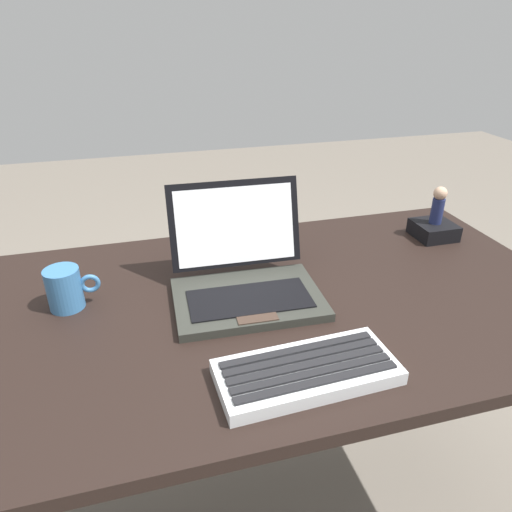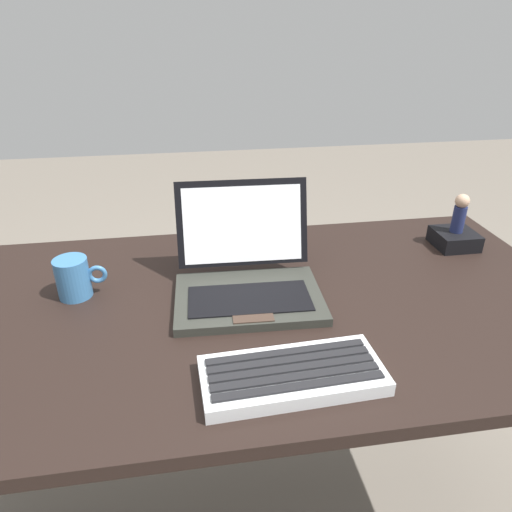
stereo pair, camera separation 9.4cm
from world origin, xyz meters
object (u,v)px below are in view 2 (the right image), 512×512
Objects in this scene: figurine_stand at (454,239)px; laptop_front at (247,276)px; figurine at (460,212)px; external_keyboard at (292,375)px; coffee_mug at (74,278)px.

laptop_front is at bearing -165.40° from figurine_stand.
figurine is at bearing 14.60° from laptop_front.
figurine is (0.00, 0.00, 0.08)m from figurine_stand.
figurine is at bearing 39.18° from external_keyboard.
laptop_front reaches higher than figurine.
external_keyboard is 2.88× the size of coffee_mug.
figurine_stand is 1.01× the size of figurine.
external_keyboard is (0.04, -0.29, -0.03)m from laptop_front.
figurine is at bearing 0.00° from figurine_stand.
figurine_stand is at bearing 14.60° from laptop_front.
laptop_front is 1.03× the size of external_keyboard.
coffee_mug reaches higher than external_keyboard.
laptop_front reaches higher than external_keyboard.
external_keyboard is 3.02× the size of figurine.
external_keyboard is 3.00× the size of figurine_stand.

